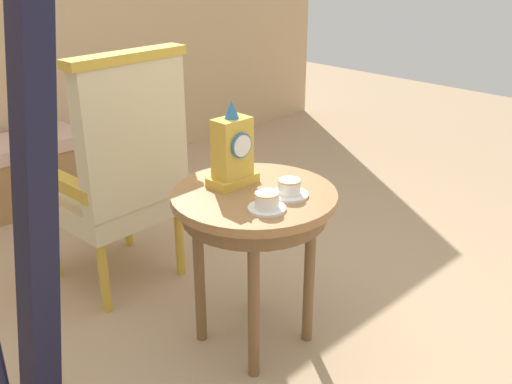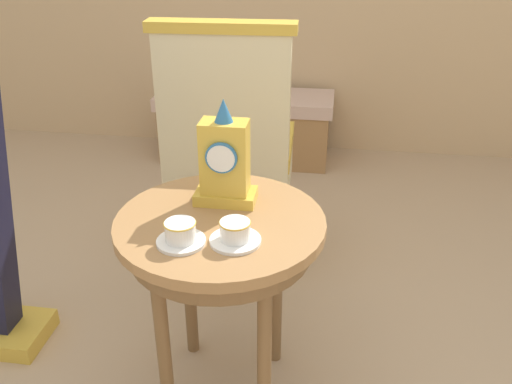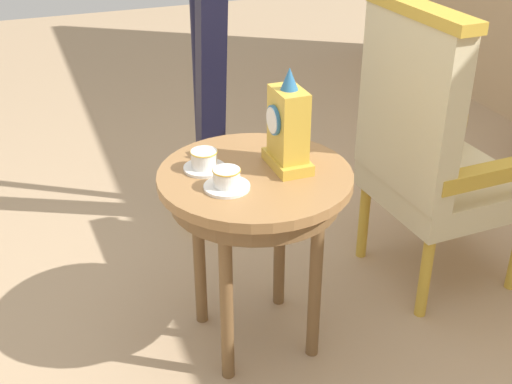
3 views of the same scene
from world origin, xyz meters
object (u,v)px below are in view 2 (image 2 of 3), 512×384
teacup_left (181,234)px  window_bench (245,126)px  teacup_right (235,233)px  mantel_clock (225,162)px  side_table (221,244)px  armchair (229,148)px

teacup_left → window_bench: teacup_left is taller
teacup_right → mantel_clock: size_ratio=0.43×
teacup_left → side_table: bearing=61.4°
side_table → armchair: armchair is taller
side_table → teacup_left: (-0.08, -0.15, 0.12)m
teacup_left → mantel_clock: mantel_clock is taller
teacup_left → armchair: (-0.04, 0.89, -0.11)m
side_table → teacup_left: 0.20m
armchair → window_bench: 1.31m
armchair → window_bench: armchair is taller
side_table → teacup_left: teacup_left is taller
teacup_right → window_bench: bearing=98.8°
mantel_clock → armchair: armchair is taller
teacup_right → armchair: armchair is taller
teacup_left → window_bench: size_ratio=0.12×
teacup_right → side_table: bearing=119.9°
mantel_clock → window_bench: (-0.25, 1.88, -0.59)m
teacup_right → teacup_left: bearing=-169.5°
teacup_left → teacup_right: bearing=10.5°
mantel_clock → armchair: bearing=100.2°
armchair → window_bench: (-0.14, 1.25, -0.37)m
teacup_right → mantel_clock: (-0.07, 0.23, 0.11)m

